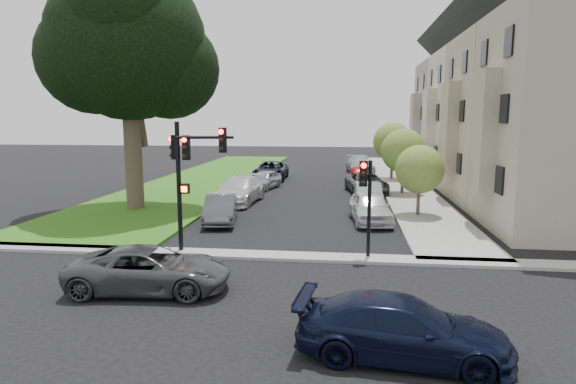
# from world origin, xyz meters

# --- Properties ---
(ground) EXTENTS (140.00, 140.00, 0.00)m
(ground) POSITION_xyz_m (0.00, 0.00, 0.00)
(ground) COLOR black
(ground) RESTS_ON ground
(grass_strip) EXTENTS (8.00, 44.00, 0.12)m
(grass_strip) POSITION_xyz_m (-9.00, 24.00, 0.06)
(grass_strip) COLOR #2A6119
(grass_strip) RESTS_ON ground
(sidewalk_right) EXTENTS (3.50, 44.00, 0.12)m
(sidewalk_right) POSITION_xyz_m (6.75, 24.00, 0.06)
(sidewalk_right) COLOR gray
(sidewalk_right) RESTS_ON ground
(sidewalk_cross) EXTENTS (60.00, 1.00, 0.12)m
(sidewalk_cross) POSITION_xyz_m (0.00, 2.00, 0.06)
(sidewalk_cross) COLOR gray
(sidewalk_cross) RESTS_ON ground
(house_a) EXTENTS (7.70, 7.55, 15.97)m
(house_a) POSITION_xyz_m (12.45, 8.00, 6.93)
(house_a) COLOR gray
(house_a) RESTS_ON ground
(house_b) EXTENTS (7.70, 7.55, 15.97)m
(house_b) POSITION_xyz_m (12.45, 15.50, 6.93)
(house_b) COLOR gray
(house_b) RESTS_ON ground
(house_c) EXTENTS (7.70, 7.55, 15.97)m
(house_c) POSITION_xyz_m (12.45, 23.00, 6.93)
(house_c) COLOR #BCB09C
(house_c) RESTS_ON ground
(house_d) EXTENTS (7.70, 7.55, 15.97)m
(house_d) POSITION_xyz_m (12.45, 30.50, 6.93)
(house_d) COLOR #9F9B8F
(house_d) RESTS_ON ground
(eucalyptus) EXTENTS (9.37, 8.50, 13.28)m
(eucalyptus) POSITION_xyz_m (-9.33, 10.30, 9.07)
(eucalyptus) COLOR brown
(eucalyptus) RESTS_ON ground
(small_tree_a) EXTENTS (2.51, 2.51, 3.76)m
(small_tree_a) POSITION_xyz_m (6.20, 10.14, 2.50)
(small_tree_a) COLOR brown
(small_tree_a) RESTS_ON ground
(small_tree_b) EXTENTS (2.95, 2.95, 4.42)m
(small_tree_b) POSITION_xyz_m (6.20, 17.46, 2.94)
(small_tree_b) COLOR brown
(small_tree_b) RESTS_ON ground
(small_tree_c) EXTENTS (3.16, 3.16, 4.74)m
(small_tree_c) POSITION_xyz_m (6.20, 25.19, 3.15)
(small_tree_c) COLOR brown
(small_tree_c) RESTS_ON ground
(traffic_signal_main) EXTENTS (2.45, 0.67, 4.99)m
(traffic_signal_main) POSITION_xyz_m (-3.41, 2.23, 3.44)
(traffic_signal_main) COLOR black
(traffic_signal_main) RESTS_ON ground
(traffic_signal_secondary) EXTENTS (0.45, 0.37, 3.63)m
(traffic_signal_secondary) POSITION_xyz_m (3.17, 2.19, 2.53)
(traffic_signal_secondary) COLOR black
(traffic_signal_secondary) RESTS_ON ground
(car_cross_near) EXTENTS (4.93, 2.60, 1.32)m
(car_cross_near) POSITION_xyz_m (-3.33, -1.85, 0.66)
(car_cross_near) COLOR #3F4247
(car_cross_near) RESTS_ON ground
(car_cross_far) EXTENTS (4.76, 2.35, 1.33)m
(car_cross_far) POSITION_xyz_m (3.69, -5.12, 0.67)
(car_cross_far) COLOR black
(car_cross_far) RESTS_ON ground
(car_parked_0) EXTENTS (2.24, 4.61, 1.52)m
(car_parked_0) POSITION_xyz_m (3.66, 8.57, 0.76)
(car_parked_0) COLOR silver
(car_parked_0) RESTS_ON ground
(car_parked_1) EXTENTS (1.59, 4.23, 1.38)m
(car_parked_1) POSITION_xyz_m (3.76, 12.87, 0.69)
(car_parked_1) COLOR #999BA0
(car_parked_1) RESTS_ON ground
(car_parked_2) EXTENTS (3.10, 5.39, 1.41)m
(car_parked_2) POSITION_xyz_m (3.85, 17.77, 0.71)
(car_parked_2) COLOR #3F4247
(car_parked_2) RESTS_ON ground
(car_parked_3) EXTENTS (1.66, 3.94, 1.33)m
(car_parked_3) POSITION_xyz_m (3.44, 22.95, 0.67)
(car_parked_3) COLOR maroon
(car_parked_3) RESTS_ON ground
(car_parked_4) EXTENTS (2.77, 5.67, 1.59)m
(car_parked_4) POSITION_xyz_m (3.75, 29.75, 0.79)
(car_parked_4) COLOR #999BA0
(car_parked_4) RESTS_ON ground
(car_parked_5) EXTENTS (2.15, 4.35, 1.37)m
(car_parked_5) POSITION_xyz_m (-3.64, 7.57, 0.69)
(car_parked_5) COLOR #3F4247
(car_parked_5) RESTS_ON ground
(car_parked_6) EXTENTS (2.63, 5.59, 1.58)m
(car_parked_6) POSITION_xyz_m (-3.94, 13.10, 0.79)
(car_parked_6) COLOR silver
(car_parked_6) RESTS_ON ground
(car_parked_7) EXTENTS (2.38, 4.20, 1.35)m
(car_parked_7) POSITION_xyz_m (-3.43, 18.98, 0.67)
(car_parked_7) COLOR #999BA0
(car_parked_7) RESTS_ON ground
(car_parked_8) EXTENTS (2.64, 5.54, 1.52)m
(car_parked_8) POSITION_xyz_m (-3.76, 24.25, 0.76)
(car_parked_8) COLOR black
(car_parked_8) RESTS_ON ground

